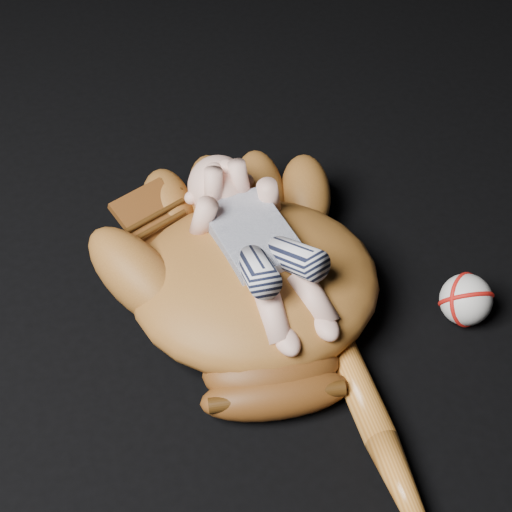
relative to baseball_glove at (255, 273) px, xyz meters
name	(u,v)px	position (x,y,z in m)	size (l,w,h in m)	color
baseball_glove	(255,273)	(0.00, 0.00, 0.00)	(0.44, 0.50, 0.16)	brown
newborn_baby	(261,245)	(0.01, 0.00, 0.05)	(0.16, 0.35, 0.14)	#EDAF99
baseball_bat	(389,458)	(0.11, -0.29, -0.06)	(0.04, 0.47, 0.04)	#B56823
baseball	(466,300)	(0.29, -0.08, -0.04)	(0.08, 0.08, 0.08)	silver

